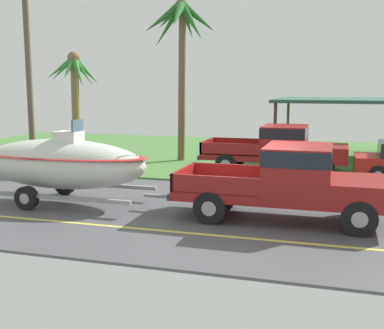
% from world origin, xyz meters
% --- Properties ---
extents(ground, '(36.00, 22.00, 0.11)m').
position_xyz_m(ground, '(0.00, 8.38, -0.01)').
color(ground, '#4C4C51').
extents(pickup_truck_towing, '(5.46, 2.03, 1.88)m').
position_xyz_m(pickup_truck_towing, '(1.21, -0.02, 1.04)').
color(pickup_truck_towing, maroon).
rests_on(pickup_truck_towing, ground).
extents(boat_on_trailer, '(6.29, 2.18, 2.39)m').
position_xyz_m(boat_on_trailer, '(-5.35, -0.02, 1.14)').
color(boat_on_trailer, gray).
rests_on(boat_on_trailer, ground).
extents(parked_pickup_background, '(5.62, 2.09, 1.82)m').
position_xyz_m(parked_pickup_background, '(0.16, 6.68, 1.02)').
color(parked_pickup_background, maroon).
rests_on(parked_pickup_background, ground).
extents(carport_awning, '(6.76, 5.78, 2.73)m').
position_xyz_m(carport_awning, '(2.71, 11.31, 2.61)').
color(carport_awning, '#4C4238').
rests_on(carport_awning, ground).
extents(palm_tree_near_left, '(3.07, 2.51, 5.17)m').
position_xyz_m(palm_tree_near_left, '(-11.93, 12.38, 3.73)').
color(palm_tree_near_left, brown).
rests_on(palm_tree_near_left, ground).
extents(palm_tree_mid, '(3.15, 3.89, 6.97)m').
position_xyz_m(palm_tree_mid, '(-4.47, 8.44, 5.58)').
color(palm_tree_mid, brown).
rests_on(palm_tree_mid, ground).
extents(utility_pole, '(0.24, 1.80, 7.79)m').
position_xyz_m(utility_pole, '(-9.64, 4.89, 4.05)').
color(utility_pole, brown).
rests_on(utility_pole, ground).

